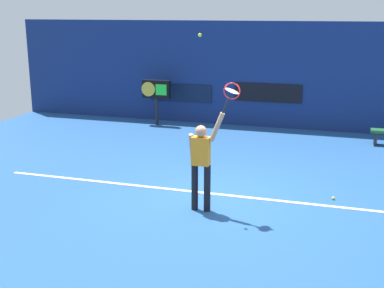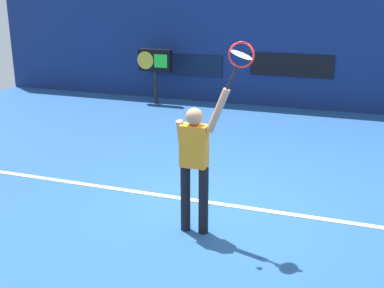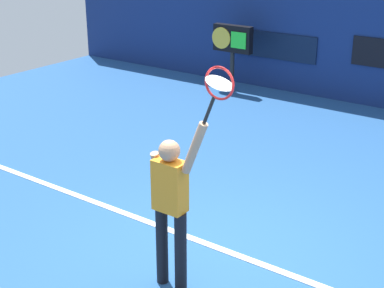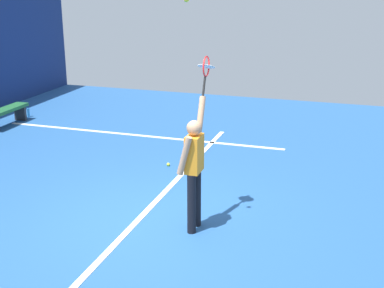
% 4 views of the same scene
% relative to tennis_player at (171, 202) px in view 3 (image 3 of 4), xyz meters
% --- Properties ---
extents(ground_plane, '(18.00, 18.00, 0.00)m').
position_rel_tennis_player_xyz_m(ground_plane, '(0.09, 0.76, -1.01)').
color(ground_plane, '#23518C').
extents(sponsor_banner_portside, '(2.20, 0.03, 0.60)m').
position_rel_tennis_player_xyz_m(sponsor_banner_portside, '(-2.91, 7.54, 0.01)').
color(sponsor_banner_portside, '#0C1933').
extents(court_baseline, '(10.00, 0.10, 0.01)m').
position_rel_tennis_player_xyz_m(court_baseline, '(0.09, 0.91, -1.00)').
color(court_baseline, white).
rests_on(court_baseline, ground_plane).
extents(tennis_player, '(0.70, 0.31, 1.97)m').
position_rel_tennis_player_xyz_m(tennis_player, '(0.00, 0.00, 0.00)').
color(tennis_player, black).
rests_on(tennis_player, ground_plane).
extents(tennis_racket, '(0.41, 0.27, 0.62)m').
position_rel_tennis_player_xyz_m(tennis_racket, '(0.56, -0.00, 1.32)').
color(tennis_racket, black).
extents(scoreboard_clock, '(0.96, 0.20, 1.51)m').
position_rel_tennis_player_xyz_m(scoreboard_clock, '(-3.54, 6.84, 0.15)').
color(scoreboard_clock, black).
rests_on(scoreboard_clock, ground_plane).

